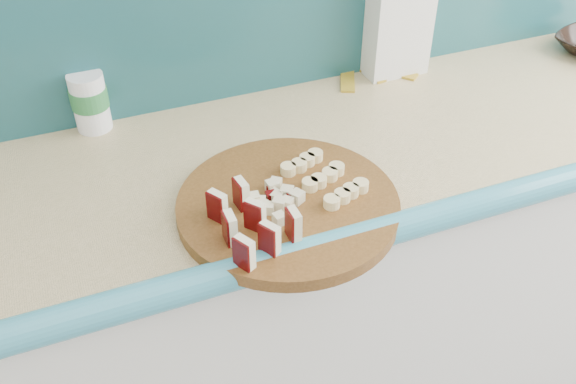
# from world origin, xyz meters

# --- Properties ---
(kitchen_counter) EXTENTS (2.20, 0.63, 0.91)m
(kitchen_counter) POSITION_xyz_m (0.10, 1.50, 0.46)
(kitchen_counter) COLOR white
(kitchen_counter) RESTS_ON ground
(cutting_board) EXTENTS (0.54, 0.54, 0.03)m
(cutting_board) POSITION_xyz_m (-0.24, 1.32, 0.92)
(cutting_board) COLOR #4C2D10
(cutting_board) RESTS_ON kitchen_counter
(apple_wedges) EXTENTS (0.14, 0.19, 0.06)m
(apple_wedges) POSITION_xyz_m (-0.33, 1.26, 0.97)
(apple_wedges) COLOR #F3ECC2
(apple_wedges) RESTS_ON cutting_board
(apple_chunks) EXTENTS (0.07, 0.07, 0.02)m
(apple_chunks) POSITION_xyz_m (-0.26, 1.31, 0.95)
(apple_chunks) COLOR beige
(apple_chunks) RESTS_ON cutting_board
(banana_slices) EXTENTS (0.15, 0.18, 0.02)m
(banana_slices) POSITION_xyz_m (-0.15, 1.35, 0.95)
(banana_slices) COLOR beige
(banana_slices) RESTS_ON cutting_board
(flour_bag) EXTENTS (0.16, 0.12, 0.27)m
(flour_bag) POSITION_xyz_m (0.23, 1.76, 1.05)
(flour_bag) COLOR white
(flour_bag) RESTS_ON kitchen_counter
(canister) EXTENTS (0.08, 0.08, 0.14)m
(canister) POSITION_xyz_m (-0.53, 1.76, 0.98)
(canister) COLOR white
(canister) RESTS_ON kitchen_counter
(banana_peel) EXTENTS (0.23, 0.19, 0.01)m
(banana_peel) POSITION_xyz_m (0.16, 1.76, 0.91)
(banana_peel) COLOR gold
(banana_peel) RESTS_ON kitchen_counter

